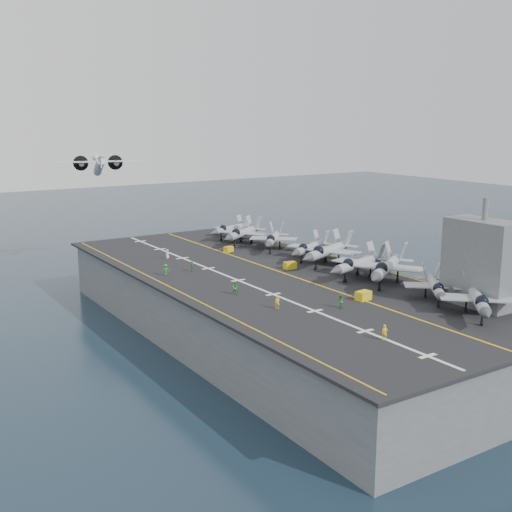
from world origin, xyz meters
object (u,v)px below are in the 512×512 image
tow_cart_a (363,296)px  transport_plane (99,166)px  fighter_jet_0 (478,298)px  island_superstructure (482,252)px

tow_cart_a → transport_plane: size_ratio=0.10×
fighter_jet_0 → tow_cart_a: (-7.34, 13.86, -1.83)m
tow_cart_a → island_superstructure: bearing=-41.7°
fighter_jet_0 → tow_cart_a: bearing=117.9°
island_superstructure → fighter_jet_0: bearing=-143.5°
transport_plane → fighter_jet_0: bearing=-80.2°
fighter_jet_0 → tow_cart_a: fighter_jet_0 is taller
tow_cart_a → transport_plane: bearing=96.4°
tow_cart_a → transport_plane: (-9.33, 82.60, 13.74)m
fighter_jet_0 → island_superstructure: bearing=36.5°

